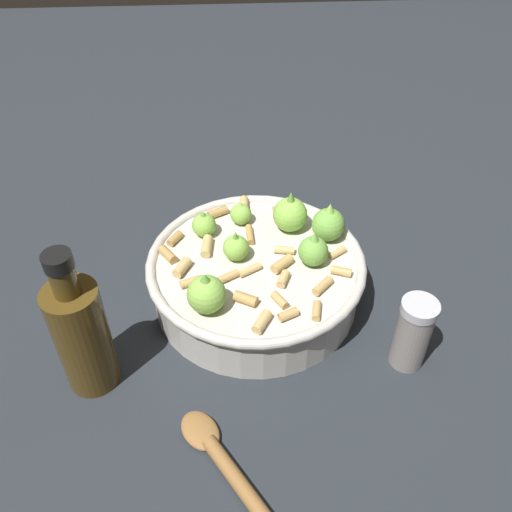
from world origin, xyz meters
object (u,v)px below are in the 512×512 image
object	(u,v)px
cooking_pan	(257,274)
wooden_spoon	(245,491)
olive_oil_bottle	(81,334)
pepper_shaker	(413,333)

from	to	relation	value
cooking_pan	wooden_spoon	world-z (taller)	cooking_pan
cooking_pan	wooden_spoon	distance (m)	0.27
cooking_pan	olive_oil_bottle	world-z (taller)	olive_oil_bottle
wooden_spoon	cooking_pan	bearing A→B (deg)	83.74
olive_oil_bottle	wooden_spoon	bearing A→B (deg)	-41.66
pepper_shaker	wooden_spoon	world-z (taller)	pepper_shaker
wooden_spoon	olive_oil_bottle	bearing A→B (deg)	138.34
pepper_shaker	cooking_pan	bearing A→B (deg)	145.75
wooden_spoon	pepper_shaker	bearing A→B (deg)	36.93
cooking_pan	pepper_shaker	xyz separation A→B (m)	(0.17, -0.12, 0.01)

